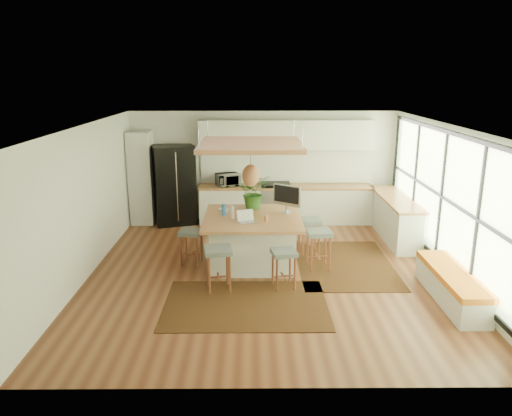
{
  "coord_description": "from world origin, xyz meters",
  "views": [
    {
      "loc": [
        -0.27,
        -8.49,
        3.57
      ],
      "look_at": [
        -0.2,
        0.5,
        1.1
      ],
      "focal_mm": 34.44,
      "sensor_mm": 36.0,
      "label": 1
    }
  ],
  "objects_px": {
    "stool_right_back": "(309,237)",
    "microwave": "(228,178)",
    "laptop": "(247,216)",
    "stool_right_front": "(318,251)",
    "island_plant": "(253,196)",
    "monitor": "(287,200)",
    "stool_near_left": "(218,270)",
    "island": "(253,240)",
    "fridge": "(174,186)",
    "stool_left_side": "(191,247)",
    "stool_near_right": "(284,268)"
  },
  "relations": [
    {
      "from": "fridge",
      "to": "stool_right_back",
      "type": "height_order",
      "value": "fridge"
    },
    {
      "from": "fridge",
      "to": "stool_right_front",
      "type": "height_order",
      "value": "fridge"
    },
    {
      "from": "laptop",
      "to": "microwave",
      "type": "bearing_deg",
      "value": 78.27
    },
    {
      "from": "stool_near_left",
      "to": "monitor",
      "type": "bearing_deg",
      "value": 50.87
    },
    {
      "from": "stool_near_right",
      "to": "microwave",
      "type": "height_order",
      "value": "microwave"
    },
    {
      "from": "microwave",
      "to": "stool_left_side",
      "type": "bearing_deg",
      "value": -123.29
    },
    {
      "from": "stool_right_back",
      "to": "microwave",
      "type": "xyz_separation_m",
      "value": [
        -1.75,
        2.2,
        0.76
      ]
    },
    {
      "from": "monitor",
      "to": "island",
      "type": "bearing_deg",
      "value": -122.66
    },
    {
      "from": "stool_near_left",
      "to": "microwave",
      "type": "xyz_separation_m",
      "value": [
        -0.02,
        3.96,
        0.76
      ]
    },
    {
      "from": "monitor",
      "to": "microwave",
      "type": "relative_size",
      "value": 1.12
    },
    {
      "from": "stool_near_left",
      "to": "stool_right_back",
      "type": "xyz_separation_m",
      "value": [
        1.73,
        1.76,
        0.0
      ]
    },
    {
      "from": "fridge",
      "to": "island_plant",
      "type": "relative_size",
      "value": 2.88
    },
    {
      "from": "laptop",
      "to": "stool_left_side",
      "type": "bearing_deg",
      "value": 144.49
    },
    {
      "from": "island_plant",
      "to": "microwave",
      "type": "bearing_deg",
      "value": 106.54
    },
    {
      "from": "island",
      "to": "stool_near_left",
      "type": "distance_m",
      "value": 1.39
    },
    {
      "from": "fridge",
      "to": "stool_right_back",
      "type": "distance_m",
      "value": 3.78
    },
    {
      "from": "island",
      "to": "stool_left_side",
      "type": "bearing_deg",
      "value": -174.88
    },
    {
      "from": "stool_near_left",
      "to": "stool_right_front",
      "type": "relative_size",
      "value": 0.99
    },
    {
      "from": "stool_near_left",
      "to": "island_plant",
      "type": "bearing_deg",
      "value": 72.41
    },
    {
      "from": "microwave",
      "to": "stool_right_front",
      "type": "bearing_deg",
      "value": -80.46
    },
    {
      "from": "stool_near_right",
      "to": "stool_left_side",
      "type": "xyz_separation_m",
      "value": [
        -1.71,
        1.08,
        0.0
      ]
    },
    {
      "from": "stool_near_left",
      "to": "monitor",
      "type": "xyz_separation_m",
      "value": [
        1.25,
        1.53,
        0.83
      ]
    },
    {
      "from": "stool_right_front",
      "to": "island_plant",
      "type": "relative_size",
      "value": 1.14
    },
    {
      "from": "monitor",
      "to": "microwave",
      "type": "height_order",
      "value": "monitor"
    },
    {
      "from": "island",
      "to": "stool_near_left",
      "type": "height_order",
      "value": "island"
    },
    {
      "from": "stool_near_right",
      "to": "laptop",
      "type": "distance_m",
      "value": 1.23
    },
    {
      "from": "stool_right_front",
      "to": "monitor",
      "type": "distance_m",
      "value": 1.18
    },
    {
      "from": "stool_right_front",
      "to": "monitor",
      "type": "xyz_separation_m",
      "value": [
        -0.57,
        0.61,
        0.83
      ]
    },
    {
      "from": "microwave",
      "to": "fridge",
      "type": "bearing_deg",
      "value": 160.15
    },
    {
      "from": "stool_right_back",
      "to": "stool_left_side",
      "type": "bearing_deg",
      "value": -165.44
    },
    {
      "from": "laptop",
      "to": "stool_right_front",
      "type": "bearing_deg",
      "value": -18.67
    },
    {
      "from": "stool_right_front",
      "to": "stool_right_back",
      "type": "height_order",
      "value": "stool_right_front"
    },
    {
      "from": "island",
      "to": "microwave",
      "type": "height_order",
      "value": "microwave"
    },
    {
      "from": "stool_right_back",
      "to": "island_plant",
      "type": "xyz_separation_m",
      "value": [
        -1.14,
        0.12,
        0.83
      ]
    },
    {
      "from": "stool_near_left",
      "to": "island",
      "type": "bearing_deg",
      "value": 65.21
    },
    {
      "from": "stool_right_back",
      "to": "stool_near_left",
      "type": "bearing_deg",
      "value": -134.61
    },
    {
      "from": "monitor",
      "to": "fridge",
      "type": "bearing_deg",
      "value": 172.03
    },
    {
      "from": "island",
      "to": "island_plant",
      "type": "bearing_deg",
      "value": 88.62
    },
    {
      "from": "stool_near_left",
      "to": "island_plant",
      "type": "xyz_separation_m",
      "value": [
        0.6,
        1.88,
        0.83
      ]
    },
    {
      "from": "stool_near_left",
      "to": "stool_right_back",
      "type": "distance_m",
      "value": 2.47
    },
    {
      "from": "laptop",
      "to": "monitor",
      "type": "xyz_separation_m",
      "value": [
        0.76,
        0.66,
        0.14
      ]
    },
    {
      "from": "stool_right_back",
      "to": "monitor",
      "type": "distance_m",
      "value": 0.99
    },
    {
      "from": "stool_right_front",
      "to": "stool_left_side",
      "type": "xyz_separation_m",
      "value": [
        -2.41,
        0.22,
        0.0
      ]
    },
    {
      "from": "stool_near_left",
      "to": "laptop",
      "type": "height_order",
      "value": "laptop"
    },
    {
      "from": "stool_near_right",
      "to": "stool_left_side",
      "type": "bearing_deg",
      "value": 147.67
    },
    {
      "from": "monitor",
      "to": "island_plant",
      "type": "xyz_separation_m",
      "value": [
        -0.65,
        0.35,
        -0.0
      ]
    },
    {
      "from": "island",
      "to": "island_plant",
      "type": "relative_size",
      "value": 2.78
    },
    {
      "from": "fridge",
      "to": "laptop",
      "type": "distance_m",
      "value": 3.54
    },
    {
      "from": "laptop",
      "to": "microwave",
      "type": "distance_m",
      "value": 3.12
    },
    {
      "from": "stool_right_back",
      "to": "microwave",
      "type": "distance_m",
      "value": 2.91
    }
  ]
}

